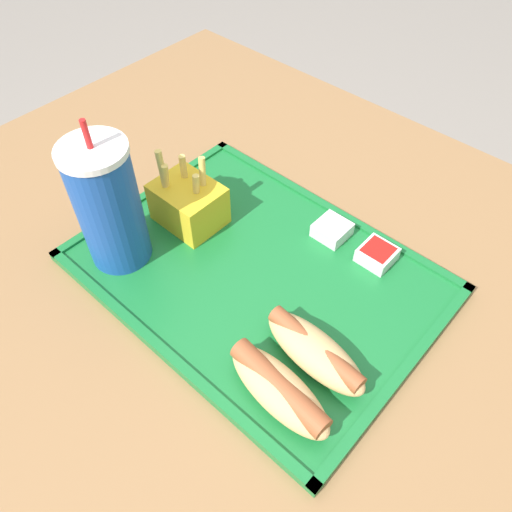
% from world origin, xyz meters
% --- Properties ---
extents(ground_plane, '(8.00, 8.00, 0.00)m').
position_xyz_m(ground_plane, '(0.00, 0.00, 0.00)').
color(ground_plane, gray).
extents(dining_table, '(1.02, 0.96, 0.76)m').
position_xyz_m(dining_table, '(0.00, 0.00, 0.38)').
color(dining_table, olive).
rests_on(dining_table, ground_plane).
extents(food_tray, '(0.45, 0.33, 0.01)m').
position_xyz_m(food_tray, '(-0.05, -0.03, 0.76)').
color(food_tray, '#197233').
rests_on(food_tray, dining_table).
extents(soda_cup, '(0.08, 0.08, 0.21)m').
position_xyz_m(soda_cup, '(0.10, 0.07, 0.85)').
color(soda_cup, '#194CA5').
rests_on(soda_cup, food_tray).
extents(hot_dog_far, '(0.14, 0.06, 0.04)m').
position_xyz_m(hot_dog_far, '(-0.18, 0.08, 0.79)').
color(hot_dog_far, '#DBB270').
rests_on(hot_dog_far, food_tray).
extents(hot_dog_near, '(0.14, 0.06, 0.04)m').
position_xyz_m(hot_dog_near, '(-0.18, 0.02, 0.79)').
color(hot_dog_near, '#DBB270').
rests_on(hot_dog_near, food_tray).
extents(fries_carton, '(0.09, 0.07, 0.12)m').
position_xyz_m(fries_carton, '(0.08, -0.04, 0.80)').
color(fries_carton, gold).
rests_on(fries_carton, food_tray).
extents(sauce_cup_mayo, '(0.04, 0.04, 0.02)m').
position_xyz_m(sauce_cup_mayo, '(-0.08, -0.15, 0.78)').
color(sauce_cup_mayo, silver).
rests_on(sauce_cup_mayo, food_tray).
extents(sauce_cup_ketchup, '(0.04, 0.04, 0.02)m').
position_xyz_m(sauce_cup_ketchup, '(-0.15, -0.15, 0.78)').
color(sauce_cup_ketchup, silver).
rests_on(sauce_cup_ketchup, food_tray).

